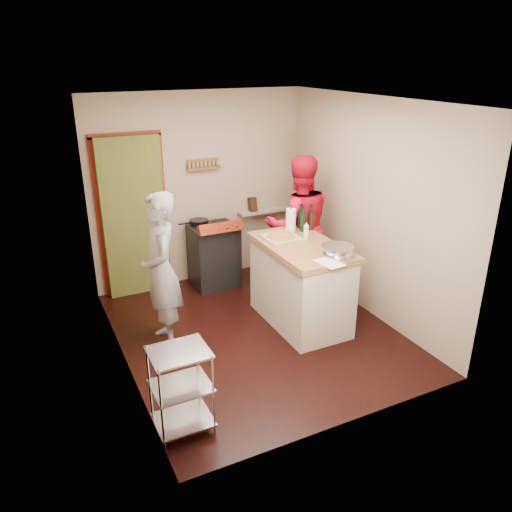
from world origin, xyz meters
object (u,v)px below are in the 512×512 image
Objects in this scene: island at (301,282)px; person_stripe at (161,271)px; person_red at (299,226)px; stove at (214,254)px; wire_shelving at (181,387)px.

person_stripe reaches higher than island.
person_red is (0.41, 0.78, 0.41)m from island.
person_red is at bearing 111.11° from person_stripe.
person_red reaches higher than stove.
person_stripe is (-1.05, -1.16, 0.41)m from stove.
person_red is at bearing 62.03° from island.
person_stripe is (-1.59, 0.28, 0.34)m from island.
island is at bearing 32.46° from wire_shelving.
island is (0.54, -1.44, 0.07)m from stove.
stove is 0.58× the size of person_stripe.
person_red is at bearing -34.63° from stove.
person_red is (2.00, 0.50, 0.07)m from person_stripe.
wire_shelving is at bearing -147.54° from island.
stove reaches higher than wire_shelving.
stove is at bearing 110.52° from island.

